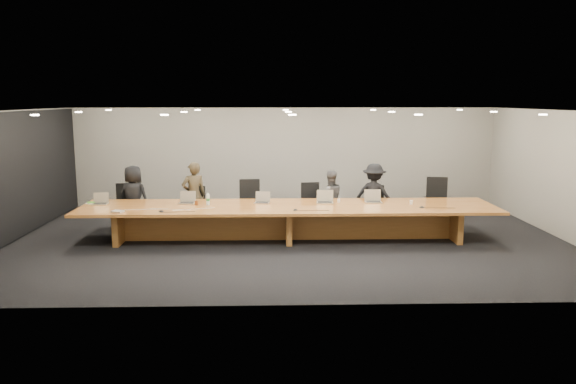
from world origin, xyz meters
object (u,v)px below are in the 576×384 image
at_px(laptop_d, 325,197).
at_px(mic_center, 295,210).
at_px(person_b, 194,195).
at_px(person_d, 374,195).
at_px(laptop_b, 187,197).
at_px(person_c, 330,199).
at_px(laptop_a, 100,199).
at_px(chair_right, 374,206).
at_px(mic_right, 422,207).
at_px(chair_mid_left, 250,204).
at_px(conference_table, 288,216).
at_px(chair_far_left, 124,206).
at_px(laptop_c, 262,197).
at_px(chair_left, 194,206).
at_px(chair_far_right, 437,202).
at_px(amber_mug, 196,203).
at_px(person_a, 134,197).
at_px(paper_cup_near, 339,201).
at_px(av_box, 118,211).
at_px(paper_cup_far, 411,203).
at_px(chair_mid_right, 312,204).
at_px(water_bottle, 208,200).
at_px(laptop_e, 374,196).

bearing_deg(laptop_d, mic_center, -125.37).
height_order(person_b, person_d, person_b).
relative_size(person_b, laptop_b, 4.54).
height_order(person_c, laptop_a, person_c).
relative_size(chair_right, mic_right, 8.05).
bearing_deg(chair_mid_left, conference_table, -58.38).
distance_m(chair_far_left, laptop_c, 3.41).
distance_m(chair_left, chair_far_right, 5.85).
bearing_deg(person_d, chair_far_left, 22.39).
height_order(conference_table, chair_right, chair_right).
relative_size(chair_right, person_c, 0.74).
bearing_deg(laptop_c, amber_mug, -162.96).
distance_m(person_c, mic_right, 2.39).
xyz_separation_m(person_a, paper_cup_near, (4.76, -0.79, 0.04)).
distance_m(chair_left, person_b, 0.30).
bearing_deg(chair_far_left, person_d, -0.82).
bearing_deg(paper_cup_near, conference_table, -163.16).
height_order(laptop_c, av_box, laptop_c).
height_order(chair_far_right, laptop_b, chair_far_right).
height_order(person_a, paper_cup_far, person_a).
bearing_deg(chair_far_right, laptop_c, -154.74).
bearing_deg(laptop_d, laptop_b, -175.46).
distance_m(person_d, mic_center, 2.64).
relative_size(chair_mid_right, person_b, 0.67).
height_order(conference_table, amber_mug, amber_mug).
bearing_deg(chair_left, person_a, -158.13).
height_order(laptop_a, water_bottle, laptop_a).
xyz_separation_m(chair_mid_right, laptop_d, (0.23, -0.99, 0.36)).
xyz_separation_m(chair_far_left, person_b, (1.65, 0.01, 0.25)).
xyz_separation_m(chair_mid_left, person_a, (-2.74, -0.02, 0.17)).
bearing_deg(laptop_b, paper_cup_far, 0.99).
bearing_deg(paper_cup_near, chair_mid_right, 120.48).
relative_size(laptop_c, amber_mug, 3.61).
distance_m(laptop_a, mic_center, 4.35).
relative_size(laptop_c, paper_cup_far, 3.78).
distance_m(amber_mug, mic_center, 2.24).
relative_size(person_b, av_box, 6.96).
bearing_deg(chair_far_right, chair_far_left, -166.64).
bearing_deg(paper_cup_far, amber_mug, 179.06).
xyz_separation_m(laptop_e, av_box, (-5.43, -0.93, -0.13)).
height_order(chair_mid_left, person_d, person_d).
distance_m(chair_mid_left, person_c, 1.91).
xyz_separation_m(chair_mid_right, laptop_a, (-4.74, -1.00, 0.35)).
xyz_separation_m(person_c, av_box, (-4.56, -1.87, 0.09)).
relative_size(person_b, paper_cup_far, 18.13).
height_order(amber_mug, av_box, amber_mug).
xyz_separation_m(person_c, laptop_e, (0.88, -0.93, 0.21)).
xyz_separation_m(chair_right, person_a, (-5.69, -0.03, 0.25)).
bearing_deg(paper_cup_near, chair_left, 164.73).
bearing_deg(laptop_a, laptop_c, -2.73).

